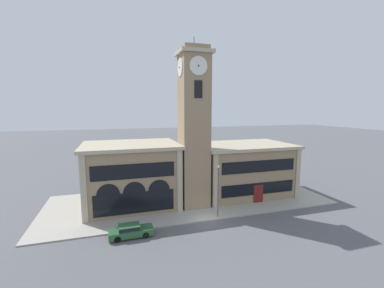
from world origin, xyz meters
name	(u,v)px	position (x,y,z in m)	size (l,w,h in m)	color
ground_plane	(207,221)	(0.00, 0.00, 0.00)	(300.00, 300.00, 0.00)	#56565B
sidewalk_kerb	(190,200)	(0.00, 7.51, 0.07)	(40.34, 15.02, 0.15)	#A39E93
clock_tower	(194,129)	(0.00, 5.38, 10.88)	(4.38, 4.38, 22.81)	#937A5B
town_hall_left_wing	(132,174)	(-8.28, 8.25, 4.43)	(12.97, 10.18, 8.81)	#937A5B
town_hall_right_wing	(243,169)	(9.16, 8.25, 4.05)	(14.73, 10.18, 8.05)	#937A5B
parked_car_near	(131,231)	(-9.13, -1.16, 0.72)	(4.66, 1.83, 1.36)	#285633
street_lamp	(218,184)	(1.68, 0.68, 4.38)	(0.36, 0.36, 6.57)	#4C4C51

